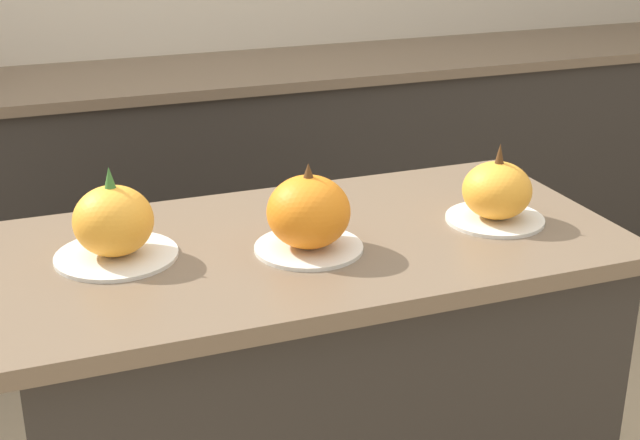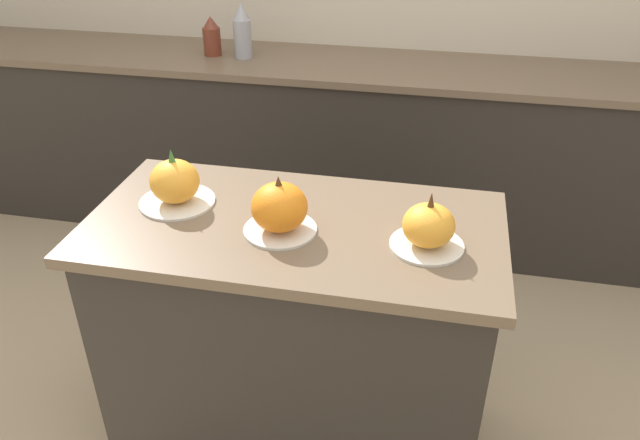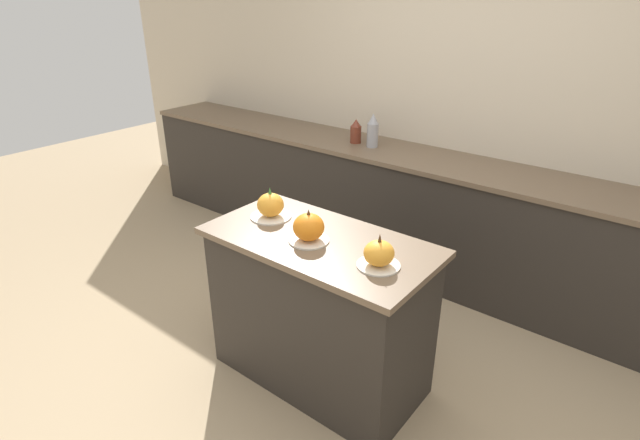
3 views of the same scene
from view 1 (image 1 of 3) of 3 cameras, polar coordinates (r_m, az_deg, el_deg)
The scene contains 5 objects.
kitchen_island at distance 1.99m, azimuth -0.40°, elevation -13.16°, with size 1.23×0.63×0.90m.
back_counter at distance 3.26m, azimuth -9.43°, elevation 1.21°, with size 6.00×0.60×0.94m.
pumpkin_cake_left at distance 1.71m, azimuth -13.06°, elevation -0.31°, with size 0.23×0.23×0.18m.
pumpkin_cake_center at distance 1.69m, azimuth -0.74°, elevation 0.33°, with size 0.21×0.21×0.18m.
pumpkin_cake_right at distance 1.88m, azimuth 11.24°, elevation 1.67°, with size 0.21×0.21×0.17m.
Camera 1 is at (-0.57, -1.53, 1.59)m, focal length 50.00 mm.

